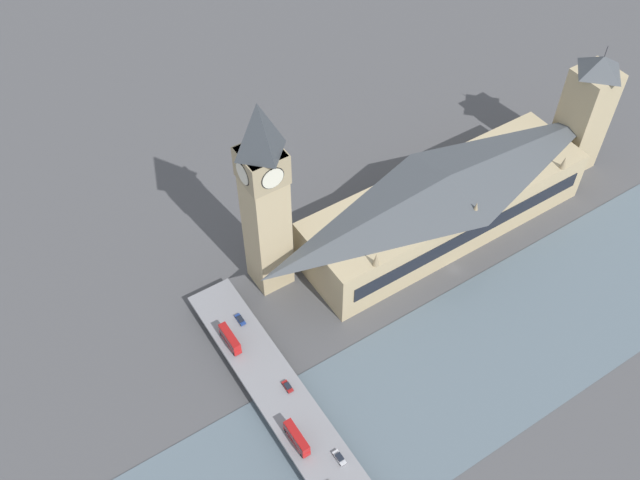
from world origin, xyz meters
name	(u,v)px	position (x,y,z in m)	size (l,w,h in m)	color
ground_plane	(455,270)	(0.00, 0.00, 0.00)	(600.00, 600.00, 0.00)	#4C4C4F
river_water	(519,334)	(-31.09, 0.00, 0.15)	(50.17, 360.00, 0.30)	slate
parliament_hall	(445,203)	(17.61, -8.00, 12.84)	(29.69, 104.58, 25.86)	tan
clock_tower	(264,195)	(31.18, 54.08, 38.99)	(12.78, 12.78, 73.11)	tan
victoria_tower	(584,113)	(17.67, -71.33, 24.18)	(14.08, 14.08, 52.37)	tan
road_bridge	(318,452)	(-31.09, 75.20, 3.76)	(132.35, 14.66, 4.70)	slate
double_decker_bus_lead	(230,339)	(12.32, 79.00, 7.40)	(10.18, 2.48, 4.93)	red
double_decker_bus_mid	(297,438)	(-25.91, 78.87, 7.46)	(10.39, 2.48, 5.02)	red
car_northbound_lead	(339,458)	(-36.13, 71.75, 5.44)	(4.49, 1.81, 1.50)	silver
car_northbound_mid	(288,386)	(-10.00, 72.27, 5.37)	(4.16, 1.76, 1.35)	maroon
car_northbound_tail	(240,319)	(18.09, 72.51, 5.36)	(4.54, 1.74, 1.32)	navy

